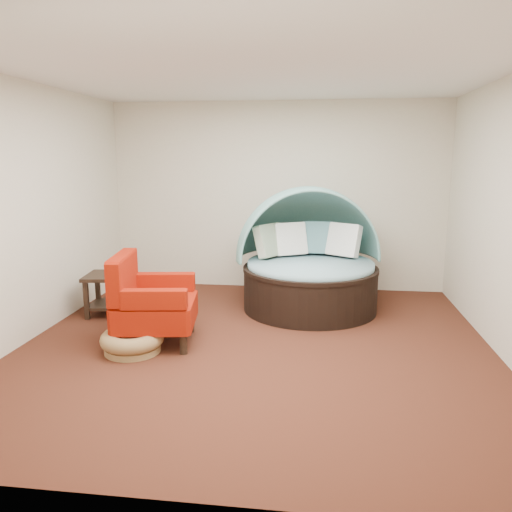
# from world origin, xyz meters

# --- Properties ---
(floor) EXTENTS (5.00, 5.00, 0.00)m
(floor) POSITION_xyz_m (0.00, 0.00, 0.00)
(floor) COLOR #4A2315
(floor) RESTS_ON ground
(wall_back) EXTENTS (5.00, 0.00, 5.00)m
(wall_back) POSITION_xyz_m (0.00, 2.50, 1.40)
(wall_back) COLOR beige
(wall_back) RESTS_ON floor
(wall_front) EXTENTS (5.00, 0.00, 5.00)m
(wall_front) POSITION_xyz_m (0.00, -2.50, 1.40)
(wall_front) COLOR beige
(wall_front) RESTS_ON floor
(wall_left) EXTENTS (0.00, 5.00, 5.00)m
(wall_left) POSITION_xyz_m (-2.50, 0.00, 1.40)
(wall_left) COLOR beige
(wall_left) RESTS_ON floor
(ceiling) EXTENTS (5.00, 5.00, 0.00)m
(ceiling) POSITION_xyz_m (0.00, 0.00, 2.80)
(ceiling) COLOR white
(ceiling) RESTS_ON wall_back
(canopy_daybed) EXTENTS (2.17, 2.12, 1.62)m
(canopy_daybed) POSITION_xyz_m (0.52, 1.50, 0.75)
(canopy_daybed) COLOR black
(canopy_daybed) RESTS_ON floor
(pet_basket) EXTENTS (0.78, 0.78, 0.23)m
(pet_basket) POSITION_xyz_m (-1.25, -0.32, 0.12)
(pet_basket) COLOR olive
(pet_basket) RESTS_ON floor
(red_armchair) EXTENTS (0.95, 0.95, 0.98)m
(red_armchair) POSITION_xyz_m (-1.15, -0.04, 0.45)
(red_armchair) COLOR black
(red_armchair) RESTS_ON floor
(side_table) EXTENTS (0.61, 0.61, 0.53)m
(side_table) POSITION_xyz_m (-2.00, 0.85, 0.34)
(side_table) COLOR black
(side_table) RESTS_ON floor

